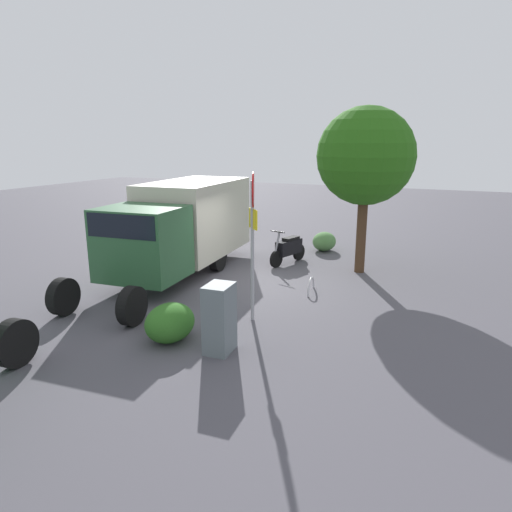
% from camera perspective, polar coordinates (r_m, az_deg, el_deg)
% --- Properties ---
extents(ground_plane, '(60.00, 60.00, 0.00)m').
position_cam_1_polar(ground_plane, '(13.20, 0.62, -3.51)').
color(ground_plane, '#4E4C54').
extents(box_truck_near, '(7.75, 2.76, 2.77)m').
position_cam_1_polar(box_truck_near, '(14.13, -9.38, 4.00)').
color(box_truck_near, black).
rests_on(box_truck_near, ground).
extents(motorcycle, '(1.76, 0.77, 1.20)m').
position_cam_1_polar(motorcycle, '(15.30, 4.10, 0.96)').
color(motorcycle, black).
rests_on(motorcycle, ground).
extents(stop_sign, '(0.71, 0.33, 3.38)m').
position_cam_1_polar(stop_sign, '(10.02, -0.40, 4.08)').
color(stop_sign, '#9E9EA3').
rests_on(stop_sign, ground).
extents(street_tree, '(2.91, 2.91, 5.03)m').
position_cam_1_polar(street_tree, '(14.22, 13.56, 11.97)').
color(street_tree, '#47301E').
rests_on(street_tree, ground).
extents(utility_cabinet, '(0.66, 0.52, 1.37)m').
position_cam_1_polar(utility_cabinet, '(8.92, -4.60, -7.80)').
color(utility_cabinet, slate).
rests_on(utility_cabinet, ground).
extents(bike_rack_hoop, '(0.85, 0.14, 0.85)m').
position_cam_1_polar(bike_rack_hoop, '(12.59, 6.86, -4.51)').
color(bike_rack_hoop, '#B7B7BC').
rests_on(bike_rack_hoop, ground).
extents(shrub_near_sign, '(1.16, 0.95, 0.79)m').
position_cam_1_polar(shrub_near_sign, '(9.63, -10.71, -8.18)').
color(shrub_near_sign, '#2F6921').
rests_on(shrub_near_sign, ground).
extents(shrub_mid_verge, '(1.04, 0.85, 0.71)m').
position_cam_1_polar(shrub_mid_verge, '(17.26, 8.53, 1.81)').
color(shrub_mid_verge, '#508245').
rests_on(shrub_mid_verge, ground).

